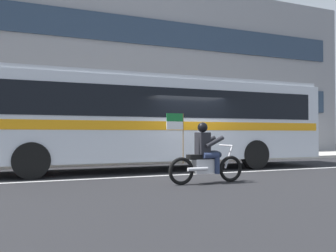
% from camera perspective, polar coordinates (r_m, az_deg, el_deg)
% --- Properties ---
extents(ground_plane, '(60.00, 60.00, 0.00)m').
position_cam_1_polar(ground_plane, '(11.87, 3.72, -7.39)').
color(ground_plane, black).
extents(sidewalk_curb, '(28.00, 3.80, 0.15)m').
position_cam_1_polar(sidewalk_curb, '(16.59, -3.96, -5.37)').
color(sidewalk_curb, '#B7B2A8').
rests_on(sidewalk_curb, ground_plane).
extents(lane_center_stripe, '(26.60, 0.14, 0.01)m').
position_cam_1_polar(lane_center_stripe, '(11.34, 5.04, -7.66)').
color(lane_center_stripe, silver).
rests_on(lane_center_stripe, ground_plane).
extents(office_building_facade, '(28.00, 0.89, 9.50)m').
position_cam_1_polar(office_building_facade, '(19.05, -6.09, 9.32)').
color(office_building_facade, gray).
rests_on(office_building_facade, ground_plane).
extents(transit_bus, '(12.84, 2.65, 3.22)m').
position_cam_1_polar(transit_bus, '(12.55, -2.68, 1.56)').
color(transit_bus, silver).
rests_on(transit_bus, ground_plane).
extents(motorcycle_with_rider, '(2.20, 0.64, 1.78)m').
position_cam_1_polar(motorcycle_with_rider, '(9.16, 6.11, -5.03)').
color(motorcycle_with_rider, black).
rests_on(motorcycle_with_rider, ground_plane).
extents(fire_hydrant, '(0.22, 0.30, 0.75)m').
position_cam_1_polar(fire_hydrant, '(14.88, -17.57, -4.08)').
color(fire_hydrant, red).
rests_on(fire_hydrant, sidewalk_curb).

